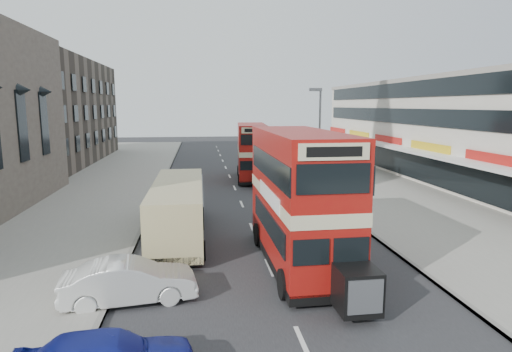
{
  "coord_description": "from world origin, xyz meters",
  "views": [
    {
      "loc": [
        -2.86,
        -15.24,
        6.82
      ],
      "look_at": [
        -0.16,
        5.22,
        3.42
      ],
      "focal_mm": 30.35,
      "sensor_mm": 36.0,
      "label": 1
    }
  ],
  "objects_px": {
    "coach": "(178,207)",
    "bus_second": "(252,152)",
    "cyclist": "(291,184)",
    "car_right_c": "(271,161)",
    "pedestrian_far": "(309,161)",
    "car_right_b": "(298,181)",
    "street_lamp": "(319,131)",
    "car_left_front": "(130,281)",
    "car_right_a": "(306,186)",
    "bus_main": "(300,198)",
    "pedestrian_near": "(342,188)"
  },
  "relations": [
    {
      "from": "car_right_c",
      "to": "pedestrian_far",
      "type": "distance_m",
      "value": 4.58
    },
    {
      "from": "car_right_a",
      "to": "car_right_b",
      "type": "distance_m",
      "value": 2.43
    },
    {
      "from": "street_lamp",
      "to": "coach",
      "type": "distance_m",
      "value": 15.53
    },
    {
      "from": "bus_main",
      "to": "pedestrian_near",
      "type": "xyz_separation_m",
      "value": [
        5.91,
        11.83,
        -1.96
      ]
    },
    {
      "from": "bus_second",
      "to": "pedestrian_far",
      "type": "distance_m",
      "value": 8.49
    },
    {
      "from": "street_lamp",
      "to": "car_right_b",
      "type": "bearing_deg",
      "value": 133.7
    },
    {
      "from": "car_right_b",
      "to": "pedestrian_far",
      "type": "relative_size",
      "value": 2.32
    },
    {
      "from": "bus_main",
      "to": "car_right_b",
      "type": "height_order",
      "value": "bus_main"
    },
    {
      "from": "car_right_b",
      "to": "car_left_front",
      "type": "bearing_deg",
      "value": -28.52
    },
    {
      "from": "bus_main",
      "to": "pedestrian_far",
      "type": "bearing_deg",
      "value": -106.17
    },
    {
      "from": "street_lamp",
      "to": "cyclist",
      "type": "height_order",
      "value": "street_lamp"
    },
    {
      "from": "coach",
      "to": "bus_second",
      "type": "bearing_deg",
      "value": 70.65
    },
    {
      "from": "car_right_a",
      "to": "car_right_b",
      "type": "xyz_separation_m",
      "value": [
        -0.07,
        2.43,
        -0.06
      ]
    },
    {
      "from": "bus_second",
      "to": "car_right_c",
      "type": "distance_m",
      "value": 8.79
    },
    {
      "from": "coach",
      "to": "car_right_c",
      "type": "height_order",
      "value": "coach"
    },
    {
      "from": "coach",
      "to": "car_left_front",
      "type": "height_order",
      "value": "coach"
    },
    {
      "from": "car_left_front",
      "to": "pedestrian_far",
      "type": "distance_m",
      "value": 32.58
    },
    {
      "from": "bus_main",
      "to": "pedestrian_far",
      "type": "xyz_separation_m",
      "value": [
        7.27,
        26.69,
        -1.92
      ]
    },
    {
      "from": "street_lamp",
      "to": "car_right_a",
      "type": "xyz_separation_m",
      "value": [
        -1.22,
        -1.08,
        -4.17
      ]
    },
    {
      "from": "coach",
      "to": "car_right_a",
      "type": "bearing_deg",
      "value": 46.76
    },
    {
      "from": "car_left_front",
      "to": "cyclist",
      "type": "bearing_deg",
      "value": -35.48
    },
    {
      "from": "bus_second",
      "to": "pedestrian_near",
      "type": "relative_size",
      "value": 5.55
    },
    {
      "from": "car_right_c",
      "to": "cyclist",
      "type": "height_order",
      "value": "cyclist"
    },
    {
      "from": "bus_second",
      "to": "cyclist",
      "type": "xyz_separation_m",
      "value": [
        2.39,
        -6.05,
        -1.96
      ]
    },
    {
      "from": "bus_second",
      "to": "car_right_b",
      "type": "distance_m",
      "value": 5.96
    },
    {
      "from": "car_right_b",
      "to": "cyclist",
      "type": "xyz_separation_m",
      "value": [
        -0.92,
        -1.53,
        0.09
      ]
    },
    {
      "from": "bus_main",
      "to": "car_left_front",
      "type": "height_order",
      "value": "bus_main"
    },
    {
      "from": "bus_second",
      "to": "car_right_a",
      "type": "xyz_separation_m",
      "value": [
        3.38,
        -6.95,
        -1.98
      ]
    },
    {
      "from": "car_right_a",
      "to": "car_right_c",
      "type": "xyz_separation_m",
      "value": [
        -0.23,
        14.93,
        0.09
      ]
    },
    {
      "from": "coach",
      "to": "street_lamp",
      "type": "bearing_deg",
      "value": 46.22
    },
    {
      "from": "coach",
      "to": "car_right_b",
      "type": "relative_size",
      "value": 2.5
    },
    {
      "from": "pedestrian_near",
      "to": "car_left_front",
      "type": "bearing_deg",
      "value": 7.81
    },
    {
      "from": "bus_second",
      "to": "car_right_a",
      "type": "relative_size",
      "value": 2.14
    },
    {
      "from": "coach",
      "to": "pedestrian_near",
      "type": "relative_size",
      "value": 6.08
    },
    {
      "from": "coach",
      "to": "pedestrian_near",
      "type": "height_order",
      "value": "coach"
    },
    {
      "from": "bus_main",
      "to": "car_right_a",
      "type": "distance_m",
      "value": 15.41
    },
    {
      "from": "car_right_c",
      "to": "cyclist",
      "type": "xyz_separation_m",
      "value": [
        -0.77,
        -14.03,
        -0.07
      ]
    },
    {
      "from": "car_right_b",
      "to": "cyclist",
      "type": "bearing_deg",
      "value": -31.43
    },
    {
      "from": "car_right_a",
      "to": "pedestrian_near",
      "type": "distance_m",
      "value": 3.47
    },
    {
      "from": "cyclist",
      "to": "bus_main",
      "type": "bearing_deg",
      "value": -98.8
    },
    {
      "from": "street_lamp",
      "to": "pedestrian_near",
      "type": "xyz_separation_m",
      "value": [
        0.7,
        -3.95,
        -3.81
      ]
    },
    {
      "from": "street_lamp",
      "to": "bus_second",
      "type": "height_order",
      "value": "street_lamp"
    },
    {
      "from": "pedestrian_far",
      "to": "cyclist",
      "type": "bearing_deg",
      "value": -137.39
    },
    {
      "from": "pedestrian_near",
      "to": "pedestrian_far",
      "type": "relative_size",
      "value": 0.96
    },
    {
      "from": "car_left_front",
      "to": "pedestrian_far",
      "type": "height_order",
      "value": "pedestrian_far"
    },
    {
      "from": "car_right_c",
      "to": "street_lamp",
      "type": "bearing_deg",
      "value": 0.98
    },
    {
      "from": "street_lamp",
      "to": "cyclist",
      "type": "xyz_separation_m",
      "value": [
        -2.21,
        -0.18,
        -4.14
      ]
    },
    {
      "from": "bus_main",
      "to": "car_right_a",
      "type": "xyz_separation_m",
      "value": [
        3.99,
        14.71,
        -2.31
      ]
    },
    {
      "from": "bus_second",
      "to": "coach",
      "type": "distance_m",
      "value": 17.87
    },
    {
      "from": "car_right_a",
      "to": "pedestrian_far",
      "type": "bearing_deg",
      "value": 158.09
    }
  ]
}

